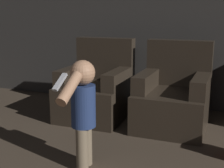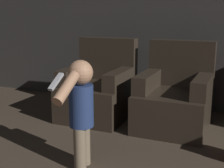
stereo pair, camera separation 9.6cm
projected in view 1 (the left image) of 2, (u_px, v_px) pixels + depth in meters
wall_back at (138, 13)px, 4.36m from camera, size 8.40×0.05×2.60m
armchair_left at (97, 91)px, 3.95m from camera, size 0.79×0.88×0.98m
armchair_right at (173, 98)px, 3.61m from camera, size 0.78×0.87×0.98m
person_toddler at (83, 106)px, 2.56m from camera, size 0.20×0.63×0.93m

